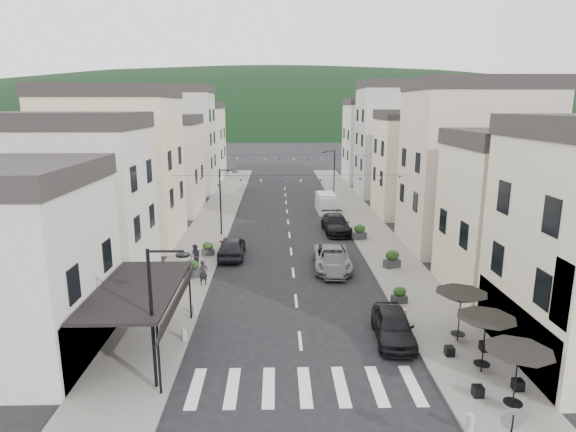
# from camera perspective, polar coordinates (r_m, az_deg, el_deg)

# --- Properties ---
(ground) EXTENTS (700.00, 700.00, 0.00)m
(ground) POSITION_cam_1_polar(r_m,az_deg,el_deg) (19.48, 2.37, -22.73)
(ground) COLOR black
(ground) RESTS_ON ground
(sidewalk_left) EXTENTS (4.00, 76.00, 0.12)m
(sidewalk_left) POSITION_cam_1_polar(r_m,az_deg,el_deg) (49.53, -8.73, -0.42)
(sidewalk_left) COLOR slate
(sidewalk_left) RESTS_ON ground
(sidewalk_right) EXTENTS (4.00, 76.00, 0.12)m
(sidewalk_right) POSITION_cam_1_polar(r_m,az_deg,el_deg) (49.86, 8.63, -0.33)
(sidewalk_right) COLOR slate
(sidewalk_right) RESTS_ON ground
(hill_backdrop) EXTENTS (640.00, 360.00, 70.00)m
(hill_backdrop) POSITION_cam_1_polar(r_m,az_deg,el_deg) (316.00, -1.18, 10.84)
(hill_backdrop) COLOR black
(hill_backdrop) RESTS_ON ground
(boutique_awning) EXTENTS (3.77, 7.50, 3.28)m
(boutique_awning) POSITION_cam_1_polar(r_m,az_deg,el_deg) (23.19, -16.77, -8.46)
(boutique_awning) COLOR black
(boutique_awning) RESTS_ON ground
(buildings_row_left) EXTENTS (10.20, 54.16, 14.00)m
(buildings_row_left) POSITION_cam_1_polar(r_m,az_deg,el_deg) (55.44, -15.44, 7.03)
(buildings_row_left) COLOR #B9B5A9
(buildings_row_left) RESTS_ON ground
(buildings_row_right) EXTENTS (10.20, 54.16, 14.50)m
(buildings_row_right) POSITION_cam_1_polar(r_m,az_deg,el_deg) (54.90, 15.30, 7.19)
(buildings_row_right) COLOR beige
(buildings_row_right) RESTS_ON ground
(cafe_terrace) EXTENTS (2.50, 8.10, 2.53)m
(cafe_terrace) POSITION_cam_1_polar(r_m,az_deg,el_deg) (22.46, 22.39, -11.72)
(cafe_terrace) COLOR black
(cafe_terrace) RESTS_ON ground
(streetlamp_left_near) EXTENTS (1.70, 0.56, 6.00)m
(streetlamp_left_near) POSITION_cam_1_polar(r_m,az_deg,el_deg) (19.93, -15.13, -10.13)
(streetlamp_left_near) COLOR black
(streetlamp_left_near) RESTS_ON ground
(streetlamp_left_far) EXTENTS (1.70, 0.56, 6.00)m
(streetlamp_left_far) POSITION_cam_1_polar(r_m,az_deg,el_deg) (42.75, -7.66, 2.48)
(streetlamp_left_far) COLOR black
(streetlamp_left_far) RESTS_ON ground
(streetlamp_right_far) EXTENTS (1.70, 0.56, 6.00)m
(streetlamp_right_far) POSITION_cam_1_polar(r_m,az_deg,el_deg) (60.68, 5.24, 5.61)
(streetlamp_right_far) COLOR black
(streetlamp_right_far) RESTS_ON ground
(traffic_sign) EXTENTS (0.70, 0.07, 2.70)m
(traffic_sign) POSITION_cam_1_polar(r_m,az_deg,el_deg) (16.97, 24.94, -22.16)
(traffic_sign) COLOR black
(traffic_sign) RESTS_ON ground
(bollards) EXTENTS (11.66, 10.26, 0.60)m
(bollards) POSITION_cam_1_polar(r_m,az_deg,el_deg) (23.96, 1.51, -14.23)
(bollards) COLOR gray
(bollards) RESTS_ON ground
(bunting_near) EXTENTS (19.00, 0.28, 0.62)m
(bunting_near) POSITION_cam_1_polar(r_m,az_deg,el_deg) (38.24, 0.33, 4.34)
(bunting_near) COLOR black
(bunting_near) RESTS_ON ground
(bunting_far) EXTENTS (19.00, 0.28, 0.62)m
(bunting_far) POSITION_cam_1_polar(r_m,az_deg,el_deg) (54.11, -0.17, 6.86)
(bunting_far) COLOR black
(bunting_far) RESTS_ON ground
(parked_car_a) EXTENTS (2.14, 4.64, 1.54)m
(parked_car_a) POSITION_cam_1_polar(r_m,az_deg,el_deg) (24.89, 12.36, -12.56)
(parked_car_a) COLOR black
(parked_car_a) RESTS_ON ground
(parked_car_b) EXTENTS (1.72, 4.14, 1.33)m
(parked_car_b) POSITION_cam_1_polar(r_m,az_deg,el_deg) (33.45, 5.47, -5.78)
(parked_car_b) COLOR #38383B
(parked_car_b) RESTS_ON ground
(parked_car_c) EXTENTS (2.80, 5.72, 1.56)m
(parked_car_c) POSITION_cam_1_polar(r_m,az_deg,el_deg) (34.49, 5.25, -4.99)
(parked_car_c) COLOR gray
(parked_car_c) RESTS_ON ground
(parked_car_d) EXTENTS (2.52, 5.69, 1.62)m
(parked_car_d) POSITION_cam_1_polar(r_m,az_deg,el_deg) (44.22, 5.72, -0.95)
(parked_car_d) COLOR black
(parked_car_d) RESTS_ON ground
(parked_car_e) EXTENTS (2.00, 4.91, 1.67)m
(parked_car_e) POSITION_cam_1_polar(r_m,az_deg,el_deg) (37.14, -6.69, -3.63)
(parked_car_e) COLOR black
(parked_car_e) RESTS_ON ground
(delivery_van) EXTENTS (1.91, 4.65, 2.21)m
(delivery_van) POSITION_cam_1_polar(r_m,az_deg,el_deg) (52.59, 4.47, 1.61)
(delivery_van) COLOR silver
(delivery_van) RESTS_ON ground
(pedestrian_a) EXTENTS (0.71, 0.64, 1.63)m
(pedestrian_a) POSITION_cam_1_polar(r_m,az_deg,el_deg) (31.44, -10.00, -6.65)
(pedestrian_a) COLOR black
(pedestrian_a) RESTS_ON sidewalk_left
(pedestrian_b) EXTENTS (1.03, 1.02, 1.68)m
(pedestrian_b) POSITION_cam_1_polar(r_m,az_deg,el_deg) (34.85, -10.91, -4.68)
(pedestrian_b) COLOR #27212C
(pedestrian_b) RESTS_ON sidewalk_left
(planter_la) EXTENTS (1.17, 0.78, 1.22)m
(planter_la) POSITION_cam_1_polar(r_m,az_deg,el_deg) (33.05, -11.33, -6.13)
(planter_la) COLOR #2F2F31
(planter_la) RESTS_ON sidewalk_left
(planter_lb) EXTENTS (1.04, 0.76, 1.04)m
(planter_lb) POSITION_cam_1_polar(r_m,az_deg,el_deg) (37.57, -9.48, -3.86)
(planter_lb) COLOR #313133
(planter_lb) RESTS_ON sidewalk_left
(planter_ra) EXTENTS (0.94, 0.60, 0.99)m
(planter_ra) POSITION_cam_1_polar(r_m,az_deg,el_deg) (29.11, 13.06, -9.11)
(planter_ra) COLOR #28282A
(planter_ra) RESTS_ON sidewalk_right
(planter_rb) EXTENTS (1.26, 0.97, 1.25)m
(planter_rb) POSITION_cam_1_polar(r_m,az_deg,el_deg) (35.09, 12.24, -5.02)
(planter_rb) COLOR #2F2F32
(planter_rb) RESTS_ON sidewalk_right
(planter_rc) EXTENTS (1.28, 0.94, 1.29)m
(planter_rc) POSITION_cam_1_polar(r_m,az_deg,el_deg) (41.92, 8.47, -1.89)
(planter_rc) COLOR #302F32
(planter_rc) RESTS_ON sidewalk_right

